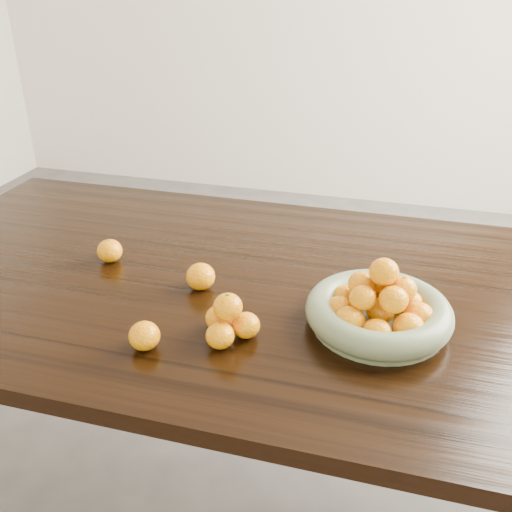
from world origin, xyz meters
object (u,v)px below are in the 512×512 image
(dining_table, at_px, (268,314))
(loose_orange_0, at_px, (110,251))
(orange_pyramid, at_px, (228,321))
(fruit_bowl, at_px, (379,310))

(dining_table, distance_m, loose_orange_0, 0.44)
(dining_table, distance_m, orange_pyramid, 0.27)
(fruit_bowl, height_order, orange_pyramid, fruit_bowl)
(dining_table, bearing_deg, orange_pyramid, -95.81)
(loose_orange_0, bearing_deg, fruit_bowl, -9.39)
(dining_table, xyz_separation_m, orange_pyramid, (-0.02, -0.24, 0.13))
(dining_table, height_order, loose_orange_0, loose_orange_0)
(fruit_bowl, xyz_separation_m, loose_orange_0, (-0.69, 0.11, -0.01))
(dining_table, distance_m, fruit_bowl, 0.32)
(fruit_bowl, distance_m, loose_orange_0, 0.70)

